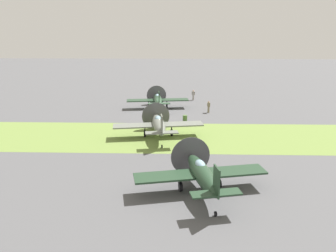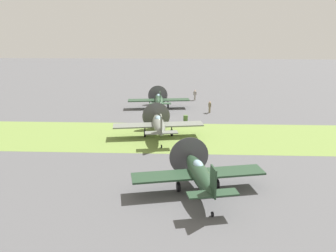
# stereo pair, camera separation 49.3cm
# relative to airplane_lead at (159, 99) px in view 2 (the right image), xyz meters

# --- Properties ---
(ground_plane) EXTENTS (160.00, 160.00, 0.00)m
(ground_plane) POSITION_rel_airplane_lead_xyz_m (0.15, -2.89, -1.42)
(ground_plane) COLOR #515154
(grass_verge) EXTENTS (120.00, 11.00, 0.01)m
(grass_verge) POSITION_rel_airplane_lead_xyz_m (0.15, -13.68, -1.42)
(grass_verge) COLOR olive
(grass_verge) RESTS_ON ground
(airplane_lead) EXTENTS (9.60, 7.62, 3.40)m
(airplane_lead) POSITION_rel_airplane_lead_xyz_m (0.00, 0.00, 0.00)
(airplane_lead) COLOR #233D28
(airplane_lead) RESTS_ON ground
(airplane_wingman) EXTENTS (10.52, 8.37, 3.72)m
(airplane_wingman) POSITION_rel_airplane_lead_xyz_m (0.91, -13.89, 0.14)
(airplane_wingman) COLOR slate
(airplane_wingman) RESTS_ON ground
(airplane_trail) EXTENTS (10.57, 8.45, 3.74)m
(airplane_trail) POSITION_rel_airplane_lead_xyz_m (5.00, -27.22, 0.14)
(airplane_trail) COLOR #233D28
(airplane_trail) RESTS_ON ground
(ground_crew_chief) EXTENTS (0.56, 0.38, 1.73)m
(ground_crew_chief) POSITION_rel_airplane_lead_xyz_m (5.73, 6.33, -0.51)
(ground_crew_chief) COLOR #9E998E
(ground_crew_chief) RESTS_ON ground
(ground_crew_mechanic) EXTENTS (0.40, 0.54, 1.73)m
(ground_crew_mechanic) POSITION_rel_airplane_lead_xyz_m (7.63, -2.24, -0.51)
(ground_crew_mechanic) COLOR #847A5B
(ground_crew_mechanic) RESTS_ON ground
(fuel_drum) EXTENTS (0.60, 0.60, 0.90)m
(fuel_drum) POSITION_rel_airplane_lead_xyz_m (4.07, -7.34, -0.97)
(fuel_drum) COLOR #476633
(fuel_drum) RESTS_ON ground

